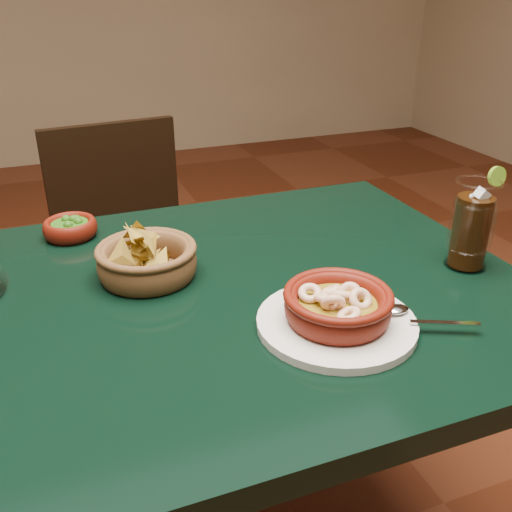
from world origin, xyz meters
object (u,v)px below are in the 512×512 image
object	(u,v)px
dining_chair	(132,264)
shrimp_plate	(338,309)
cola_drink	(472,226)
dining_table	(174,349)
chip_basket	(147,260)

from	to	relation	value
dining_chair	shrimp_plate	size ratio (longest dim) A/B	2.82
shrimp_plate	cola_drink	world-z (taller)	cola_drink
shrimp_plate	cola_drink	distance (m)	0.33
dining_table	cola_drink	xyz separation A→B (m)	(0.52, -0.08, 0.18)
dining_table	chip_basket	world-z (taller)	chip_basket
shrimp_plate	chip_basket	distance (m)	0.34
dining_table	cola_drink	bearing A→B (deg)	-8.43
chip_basket	cola_drink	size ratio (longest dim) A/B	1.13
dining_table	dining_chair	size ratio (longest dim) A/B	1.40
dining_chair	chip_basket	size ratio (longest dim) A/B	4.21
dining_table	shrimp_plate	xyz separation A→B (m)	(0.21, -0.17, 0.13)
chip_basket	dining_chair	bearing A→B (deg)	84.86
cola_drink	dining_chair	bearing A→B (deg)	121.72
dining_chair	shrimp_plate	xyz separation A→B (m)	(0.17, -0.87, 0.31)
dining_chair	cola_drink	distance (m)	0.99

